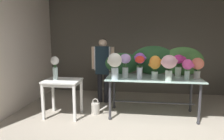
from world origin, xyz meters
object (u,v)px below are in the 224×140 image
vase_coral_hydrangea (197,66)px  vase_blush_anemones (169,64)px  florist (103,64)px  watering_can (96,108)px  vase_violet_snapdragons (140,62)px  vase_magenta_lilies (179,63)px  side_table_white (63,85)px  vase_white_roses_tall (55,67)px  vase_lilac_tulips (125,63)px  vase_ivory_peonies (115,63)px  display_table_glass (153,83)px  vase_sunset_dahlias (155,65)px  vase_scarlet_carnations (140,65)px  vase_fuchsia_freesia (188,67)px

vase_coral_hydrangea → vase_blush_anemones: bearing=-152.6°
florist → watering_can: bearing=-91.1°
vase_violet_snapdragons → vase_magenta_lilies: vase_violet_snapdragons is taller
side_table_white → vase_magenta_lilies: 2.45m
vase_blush_anemones → vase_white_roses_tall: vase_blush_anemones is taller
vase_violet_snapdragons → watering_can: vase_violet_snapdragons is taller
vase_lilac_tulips → watering_can: vase_lilac_tulips is taller
side_table_white → vase_blush_anemones: bearing=-1.7°
vase_white_roses_tall → watering_can: 1.23m
vase_magenta_lilies → side_table_white: bearing=-169.9°
vase_violet_snapdragons → vase_blush_anemones: vase_violet_snapdragons is taller
side_table_white → vase_ivory_peonies: 1.19m
vase_violet_snapdragons → vase_ivory_peonies: (-0.48, -0.40, 0.02)m
display_table_glass → vase_white_roses_tall: 2.04m
side_table_white → vase_ivory_peonies: size_ratio=1.50×
vase_coral_hydrangea → vase_blush_anemones: vase_blush_anemones is taller
display_table_glass → vase_sunset_dahlias: size_ratio=4.13×
side_table_white → vase_scarlet_carnations: bearing=2.2°
watering_can → vase_violet_snapdragons: bearing=9.1°
florist → vase_scarlet_carnations: florist is taller
vase_sunset_dahlias → vase_ivory_peonies: size_ratio=0.89×
vase_lilac_tulips → vase_white_roses_tall: vase_lilac_tulips is taller
vase_fuchsia_freesia → vase_white_roses_tall: vase_white_roses_tall is taller
vase_violet_snapdragons → vase_blush_anemones: 0.67m
vase_violet_snapdragons → vase_fuchsia_freesia: 0.94m
side_table_white → vase_fuchsia_freesia: (2.48, 0.10, 0.41)m
display_table_glass → side_table_white: 1.87m
vase_violet_snapdragons → vase_magenta_lilies: size_ratio=1.09×
vase_ivory_peonies → florist: bearing=111.6°
vase_coral_hydrangea → watering_can: 2.26m
vase_magenta_lilies → vase_lilac_tulips: bearing=-166.7°
vase_magenta_lilies → florist: bearing=160.7°
vase_scarlet_carnations → vase_ivory_peonies: bearing=-165.8°
florist → watering_can: size_ratio=4.54×
vase_scarlet_carnations → vase_coral_hydrangea: bearing=9.2°
display_table_glass → vase_magenta_lilies: bearing=15.9°
display_table_glass → vase_white_roses_tall: (-1.99, -0.27, 0.35)m
vase_sunset_dahlias → vase_white_roses_tall: bearing=-176.6°
vase_scarlet_carnations → vase_fuchsia_freesia: vase_scarlet_carnations is taller
vase_coral_hydrangea → watering_can: (-2.04, -0.05, -0.96)m
vase_ivory_peonies → watering_can: size_ratio=1.47×
vase_white_roses_tall → display_table_glass: bearing=7.8°
vase_fuchsia_freesia → florist: bearing=153.1°
display_table_glass → vase_ivory_peonies: 0.94m
side_table_white → vase_lilac_tulips: (1.28, 0.16, 0.46)m
florist → vase_ivory_peonies: (0.43, -1.08, 0.16)m
vase_white_roses_tall → vase_coral_hydrangea: bearing=4.9°
vase_fuchsia_freesia → vase_coral_hydrangea: bearing=34.2°
vase_lilac_tulips → vase_white_roses_tall: 1.43m
vase_scarlet_carnations → vase_blush_anemones: vase_blush_anemones is taller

